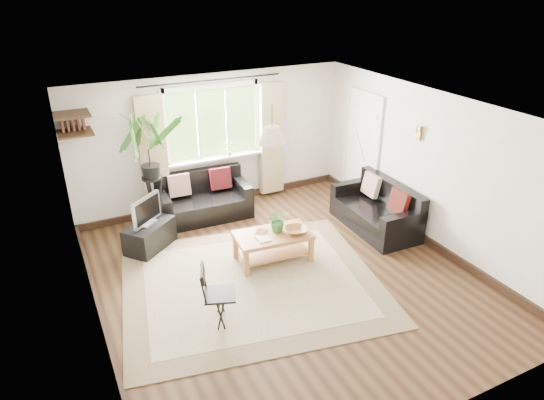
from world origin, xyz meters
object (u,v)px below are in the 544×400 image
sofa_back (204,198)px  tv_stand (150,236)px  sofa_right (375,208)px  folding_chair (220,295)px  coffee_table (273,247)px  palm_stand (151,173)px

sofa_back → tv_stand: bearing=-147.9°
sofa_right → folding_chair: (-3.19, -1.12, 0.02)m
sofa_right → folding_chair: 3.38m
sofa_right → coffee_table: bearing=-84.1°
folding_chair → palm_stand: bearing=21.6°
palm_stand → folding_chair: palm_stand is taller
sofa_back → folding_chair: size_ratio=2.00×
sofa_back → palm_stand: (-0.85, 0.01, 0.62)m
tv_stand → sofa_back: bearing=-9.8°
sofa_back → palm_stand: bearing=-178.4°
palm_stand → sofa_right: bearing=-27.0°
coffee_table → folding_chair: (-1.21, -0.98, 0.17)m
sofa_right → palm_stand: size_ratio=0.80×
tv_stand → palm_stand: size_ratio=0.40×
sofa_back → tv_stand: sofa_back is taller
sofa_back → coffee_table: 1.87m
sofa_right → folding_chair: size_ratio=2.01×
coffee_table → palm_stand: size_ratio=0.56×
palm_stand → folding_chair: 2.86m
sofa_right → sofa_back: bearing=-122.6°
sofa_right → palm_stand: palm_stand is taller
sofa_back → folding_chair: folding_chair is taller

